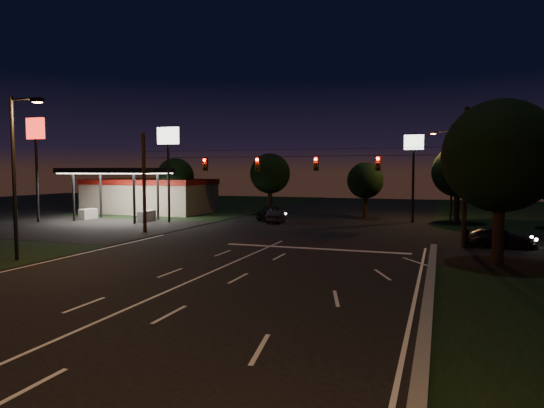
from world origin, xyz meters
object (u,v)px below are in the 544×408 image
at_px(car_oncoming_a, 271,213).
at_px(tree_right_near, 501,157).
at_px(car_oncoming_b, 276,216).
at_px(utility_pole_right, 463,248).
at_px(car_cross, 499,238).

bearing_deg(car_oncoming_a, tree_right_near, 138.19).
bearing_deg(car_oncoming_b, utility_pole_right, 139.06).
xyz_separation_m(tree_right_near, car_cross, (0.65, 5.58, -5.04)).
bearing_deg(utility_pole_right, car_oncoming_b, 147.55).
height_order(utility_pole_right, car_oncoming_a, utility_pole_right).
height_order(car_oncoming_b, car_cross, car_cross).
relative_size(utility_pole_right, car_oncoming_a, 2.00).
height_order(tree_right_near, car_oncoming_b, tree_right_near).
bearing_deg(utility_pole_right, tree_right_near, -72.47).
bearing_deg(utility_pole_right, car_oncoming_a, 144.51).
distance_m(utility_pole_right, car_oncoming_b, 19.37).
xyz_separation_m(utility_pole_right, car_cross, (2.18, 0.74, 0.64)).
bearing_deg(car_oncoming_a, car_cross, 149.62).
height_order(utility_pole_right, car_cross, utility_pole_right).
height_order(utility_pole_right, car_oncoming_b, utility_pole_right).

